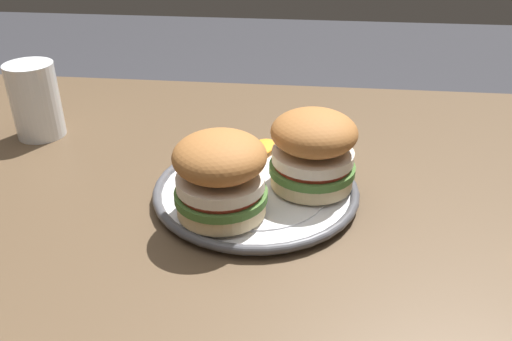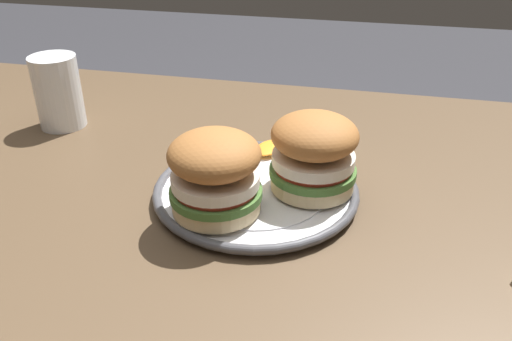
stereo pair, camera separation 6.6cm
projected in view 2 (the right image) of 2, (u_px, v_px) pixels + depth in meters
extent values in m
cube|color=brown|center=(205.00, 192.00, 0.73)|extent=(1.41, 0.81, 0.03)
cube|color=brown|center=(7.00, 214.00, 1.33)|extent=(0.06, 0.06, 0.70)
cylinder|color=white|center=(256.00, 193.00, 0.69)|extent=(0.25, 0.25, 0.01)
torus|color=#4C4C51|center=(256.00, 189.00, 0.69)|extent=(0.27, 0.27, 0.01)
cylinder|color=white|center=(256.00, 188.00, 0.69)|extent=(0.19, 0.19, 0.00)
cylinder|color=beige|center=(312.00, 181.00, 0.68)|extent=(0.11, 0.11, 0.02)
cylinder|color=#477033|center=(313.00, 171.00, 0.67)|extent=(0.11, 0.11, 0.01)
cylinder|color=#BC3828|center=(313.00, 166.00, 0.67)|extent=(0.10, 0.10, 0.01)
cylinder|color=silver|center=(313.00, 159.00, 0.66)|extent=(0.10, 0.10, 0.01)
ellipsoid|color=#A36633|center=(315.00, 135.00, 0.65)|extent=(0.15, 0.15, 0.05)
cylinder|color=beige|center=(216.00, 202.00, 0.63)|extent=(0.11, 0.11, 0.02)
cylinder|color=#477033|center=(216.00, 192.00, 0.63)|extent=(0.11, 0.11, 0.01)
cylinder|color=#BC3828|center=(216.00, 186.00, 0.62)|extent=(0.10, 0.10, 0.01)
cylinder|color=silver|center=(215.00, 179.00, 0.62)|extent=(0.10, 0.10, 0.01)
ellipsoid|color=#A36633|center=(214.00, 154.00, 0.60)|extent=(0.15, 0.15, 0.05)
torus|color=orange|center=(210.00, 154.00, 0.75)|extent=(0.07, 0.07, 0.01)
cylinder|color=#F4E5C6|center=(210.00, 156.00, 0.75)|extent=(0.03, 0.03, 0.00)
ellipsoid|color=orange|center=(270.00, 147.00, 0.77)|extent=(0.05, 0.07, 0.01)
ellipsoid|color=orange|center=(242.00, 174.00, 0.70)|extent=(0.06, 0.06, 0.01)
cylinder|color=white|center=(58.00, 92.00, 0.86)|extent=(0.08, 0.08, 0.12)
cylinder|color=silver|center=(61.00, 108.00, 0.88)|extent=(0.07, 0.07, 0.06)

